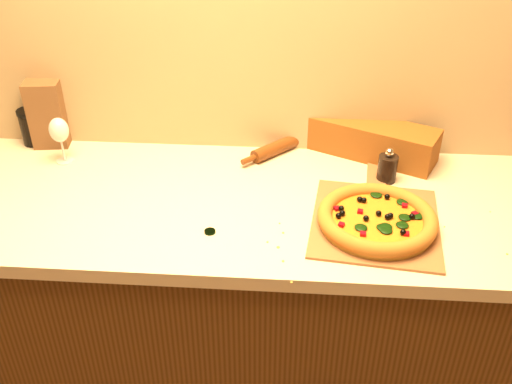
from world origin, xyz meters
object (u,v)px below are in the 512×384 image
at_px(pizza_peel, 375,219).
at_px(dark_jar, 32,127).
at_px(pizza, 377,219).
at_px(rolling_pin, 280,146).
at_px(pepper_grinder, 387,167).
at_px(wine_glass, 59,131).

distance_m(pizza_peel, dark_jar, 1.18).
bearing_deg(pizza, rolling_pin, 124.06).
bearing_deg(pepper_grinder, rolling_pin, 154.80).
xyz_separation_m(pizza, rolling_pin, (-0.27, 0.41, -0.01)).
bearing_deg(dark_jar, rolling_pin, -0.42).
bearing_deg(pepper_grinder, pizza, -102.60).
relative_size(rolling_pin, dark_jar, 1.98).
xyz_separation_m(rolling_pin, dark_jar, (-0.84, 0.01, 0.04)).
xyz_separation_m(wine_glass, dark_jar, (-0.15, 0.12, -0.05)).
relative_size(pizza_peel, dark_jar, 4.29).
xyz_separation_m(pizza_peel, dark_jar, (-1.11, 0.38, 0.06)).
height_order(pizza, rolling_pin, pizza).
bearing_deg(pizza, wine_glass, 163.01).
distance_m(pizza_peel, wine_glass, 1.01).
height_order(pizza_peel, dark_jar, dark_jar).
bearing_deg(pizza, dark_jar, 159.69).
height_order(wine_glass, dark_jar, wine_glass).
distance_m(rolling_pin, dark_jar, 0.84).
xyz_separation_m(pizza, wine_glass, (-0.96, 0.29, 0.08)).
bearing_deg(pizza, pizza_peel, 87.20).
distance_m(pizza, rolling_pin, 0.49).
relative_size(pizza_peel, pizza, 1.66).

